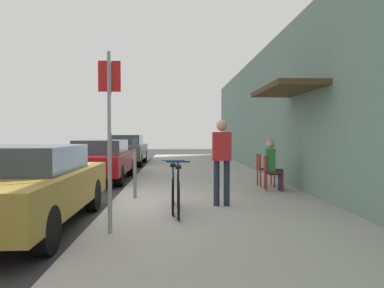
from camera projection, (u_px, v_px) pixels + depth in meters
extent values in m
plane|color=#2D2D30|center=(110.00, 209.00, 7.77)|extent=(60.00, 60.00, 0.00)
cube|color=#9E9B93|center=(210.00, 190.00, 9.87)|extent=(4.50, 32.00, 0.12)
cube|color=gray|center=(301.00, 105.00, 9.91)|extent=(0.30, 32.00, 4.60)
cube|color=#4C381E|center=(285.00, 89.00, 8.94)|extent=(1.10, 2.80, 0.12)
cube|color=#A58433|center=(25.00, 191.00, 6.11)|extent=(1.80, 4.40, 0.60)
cube|color=#333D47|center=(28.00, 159.00, 6.24)|extent=(1.48, 2.11, 0.43)
cylinder|color=black|center=(93.00, 195.00, 7.51)|extent=(0.22, 0.64, 0.64)
cylinder|color=black|center=(12.00, 196.00, 7.44)|extent=(0.22, 0.64, 0.64)
cylinder|color=black|center=(46.00, 230.00, 4.79)|extent=(0.22, 0.64, 0.64)
cube|color=maroon|center=(101.00, 162.00, 12.35)|extent=(1.80, 4.40, 0.58)
cube|color=#333D47|center=(102.00, 147.00, 12.49)|extent=(1.48, 2.11, 0.44)
cylinder|color=black|center=(130.00, 167.00, 13.76)|extent=(0.22, 0.64, 0.64)
cylinder|color=black|center=(86.00, 167.00, 13.69)|extent=(0.22, 0.64, 0.64)
cylinder|color=black|center=(119.00, 176.00, 11.03)|extent=(0.22, 0.64, 0.64)
cylinder|color=black|center=(64.00, 176.00, 10.96)|extent=(0.22, 0.64, 0.64)
cube|color=#47514C|center=(126.00, 152.00, 18.73)|extent=(1.80, 4.40, 0.67)
cube|color=#333D47|center=(127.00, 140.00, 18.87)|extent=(1.48, 2.11, 0.49)
cylinder|color=black|center=(144.00, 157.00, 20.14)|extent=(0.22, 0.64, 0.64)
cylinder|color=black|center=(115.00, 157.00, 20.07)|extent=(0.22, 0.64, 0.64)
cylinder|color=black|center=(140.00, 160.00, 17.42)|extent=(0.22, 0.64, 0.64)
cylinder|color=black|center=(105.00, 160.00, 17.35)|extent=(0.22, 0.64, 0.64)
cylinder|color=slate|center=(135.00, 173.00, 8.32)|extent=(0.07, 0.07, 1.10)
cube|color=#383D42|center=(135.00, 144.00, 8.30)|extent=(0.12, 0.10, 0.22)
cylinder|color=gray|center=(110.00, 143.00, 5.40)|extent=(0.06, 0.06, 2.60)
cube|color=red|center=(109.00, 76.00, 5.40)|extent=(0.32, 0.02, 0.44)
torus|color=black|center=(173.00, 188.00, 7.62)|extent=(0.04, 0.66, 0.66)
torus|color=black|center=(173.00, 197.00, 6.57)|extent=(0.04, 0.66, 0.66)
cylinder|color=#1E4C8C|center=(173.00, 192.00, 7.09)|extent=(0.04, 1.05, 0.04)
cylinder|color=#1E4C8C|center=(173.00, 180.00, 6.94)|extent=(0.04, 0.04, 0.50)
cube|color=black|center=(173.00, 165.00, 6.93)|extent=(0.10, 0.20, 0.06)
cylinder|color=#1E4C8C|center=(173.00, 174.00, 7.56)|extent=(0.03, 0.03, 0.56)
cylinder|color=#1E4C8C|center=(173.00, 160.00, 7.55)|extent=(0.46, 0.03, 0.03)
torus|color=black|center=(178.00, 191.00, 7.27)|extent=(0.04, 0.66, 0.66)
torus|color=black|center=(179.00, 200.00, 6.22)|extent=(0.04, 0.66, 0.66)
cylinder|color=black|center=(178.00, 195.00, 6.74)|extent=(0.04, 1.05, 0.04)
cylinder|color=black|center=(178.00, 182.00, 6.59)|extent=(0.04, 0.04, 0.50)
cube|color=black|center=(178.00, 167.00, 6.58)|extent=(0.10, 0.20, 0.06)
cylinder|color=black|center=(178.00, 176.00, 7.21)|extent=(0.03, 0.03, 0.56)
cylinder|color=black|center=(178.00, 162.00, 7.20)|extent=(0.46, 0.03, 0.03)
cylinder|color=maroon|center=(280.00, 181.00, 9.63)|extent=(0.04, 0.04, 0.45)
cylinder|color=maroon|center=(282.00, 183.00, 9.25)|extent=(0.04, 0.04, 0.45)
cylinder|color=maroon|center=(265.00, 181.00, 9.67)|extent=(0.04, 0.04, 0.45)
cylinder|color=maroon|center=(267.00, 182.00, 9.29)|extent=(0.04, 0.04, 0.45)
cube|color=maroon|center=(273.00, 172.00, 9.45)|extent=(0.49, 0.49, 0.03)
cube|color=maroon|center=(265.00, 164.00, 9.47)|extent=(0.09, 0.44, 0.40)
cylinder|color=#232838|center=(280.00, 181.00, 9.54)|extent=(0.11, 0.11, 0.47)
cylinder|color=#232838|center=(275.00, 171.00, 9.55)|extent=(0.38, 0.19, 0.14)
cylinder|color=#232838|center=(281.00, 182.00, 9.34)|extent=(0.11, 0.11, 0.47)
cylinder|color=#232838|center=(276.00, 172.00, 9.35)|extent=(0.38, 0.19, 0.14)
cube|color=#267233|center=(270.00, 160.00, 9.45)|extent=(0.27, 0.39, 0.56)
sphere|color=tan|center=(270.00, 144.00, 9.44)|extent=(0.22, 0.22, 0.22)
cylinder|color=maroon|center=(271.00, 177.00, 10.44)|extent=(0.04, 0.04, 0.45)
cylinder|color=maroon|center=(275.00, 179.00, 10.06)|extent=(0.04, 0.04, 0.45)
cylinder|color=maroon|center=(257.00, 177.00, 10.43)|extent=(0.04, 0.04, 0.45)
cylinder|color=maroon|center=(260.00, 179.00, 10.05)|extent=(0.04, 0.04, 0.45)
cube|color=maroon|center=(266.00, 169.00, 10.24)|extent=(0.44, 0.44, 0.03)
cube|color=maroon|center=(258.00, 162.00, 10.22)|extent=(0.03, 0.44, 0.40)
cylinder|color=#232838|center=(217.00, 183.00, 7.45)|extent=(0.12, 0.12, 0.90)
cylinder|color=#232838|center=(227.00, 183.00, 7.46)|extent=(0.12, 0.12, 0.90)
cube|color=#B22626|center=(222.00, 146.00, 7.43)|extent=(0.36, 0.22, 0.56)
sphere|color=tan|center=(222.00, 125.00, 7.42)|extent=(0.22, 0.22, 0.22)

